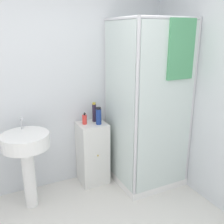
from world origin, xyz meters
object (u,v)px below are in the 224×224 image
object	(u,v)px
sink	(26,151)
soap_dispenser	(85,119)
shampoo_bottle_tall_black	(94,112)
shampoo_bottle_blue	(99,116)

from	to	relation	value
sink	soap_dispenser	world-z (taller)	sink
sink	shampoo_bottle_tall_black	size ratio (longest dim) A/B	4.05
soap_dispenser	shampoo_bottle_tall_black	world-z (taller)	shampoo_bottle_tall_black
shampoo_bottle_blue	shampoo_bottle_tall_black	bearing A→B (deg)	94.09
soap_dispenser	shampoo_bottle_blue	distance (m)	0.18
sink	shampoo_bottle_blue	world-z (taller)	shampoo_bottle_blue
shampoo_bottle_blue	sink	bearing A→B (deg)	-172.84
sink	shampoo_bottle_blue	bearing A→B (deg)	7.16
soap_dispenser	shampoo_bottle_blue	bearing A→B (deg)	-27.36
soap_dispenser	shampoo_bottle_tall_black	bearing A→B (deg)	15.43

